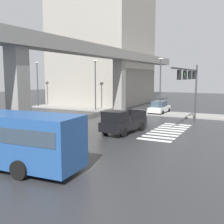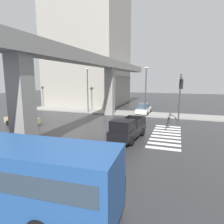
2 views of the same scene
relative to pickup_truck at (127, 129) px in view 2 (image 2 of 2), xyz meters
The scene contains 13 objects.
ground_plane 3.36m from the pickup_truck, 35.11° to the left, with size 120.00×120.00×0.00m, color #2D2D30.
crosswalk_stripes 4.33m from the pickup_truck, 51.55° to the right, with size 8.25×2.80×0.01m.
elevated_overpass 8.86m from the pickup_truck, 65.62° to the left, with size 59.58×1.97×8.37m.
office_building 33.23m from the pickup_truck, 32.33° to the left, with size 15.33×14.60×40.01m, color gray.
sidewalk_east 13.93m from the pickup_truck, 16.05° to the left, with size 4.00×36.00×0.15m, color gray.
pickup_truck is the anchor object (origin of this frame).
sedan_white 13.57m from the pickup_truck, ahead, with size 4.35×2.07×1.72m.
sedan_tan 13.43m from the pickup_truck, 84.55° to the left, with size 2.48×4.53×1.72m.
traffic_signal_mast 8.47m from the pickup_truck, 35.59° to the right, with size 10.89×0.32×6.20m.
street_lamp_near_corner 12.68m from the pickup_truck, ahead, with size 0.44×0.70×7.24m.
street_lamp_mid_block 16.07m from the pickup_truck, 39.10° to the left, with size 0.44×0.70×7.24m.
street_lamp_far_north 24.21m from the pickup_truck, 59.49° to the left, with size 0.44×0.70×7.24m.
fire_hydrant 11.79m from the pickup_truck, ahead, with size 0.24×0.24×0.85m.
Camera 2 is at (-19.14, -6.09, 5.53)m, focal length 30.85 mm.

